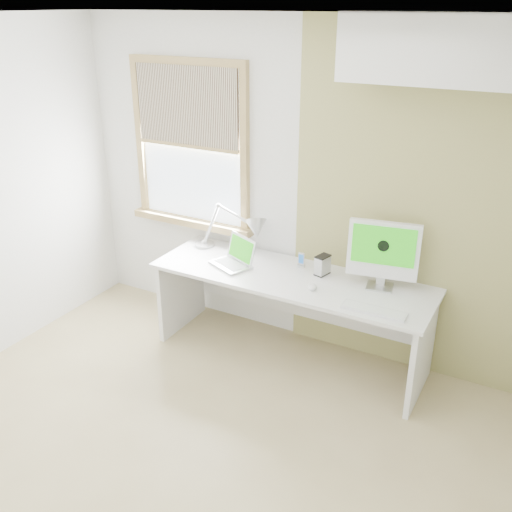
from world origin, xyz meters
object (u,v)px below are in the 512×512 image
Objects in this scene: desk_lamp at (246,230)px; imac at (383,251)px; laptop at (235,258)px; external_drive at (322,265)px; desk at (294,295)px.

imac is at bearing -2.63° from desk_lamp.
imac is (1.17, -0.05, 0.07)m from desk_lamp.
laptop is at bearing -82.28° from desk_lamp.
imac reaches higher than external_drive.
laptop reaches higher than external_drive.
imac is (0.46, 0.02, 0.20)m from external_drive.
desk_lamp is 0.73m from external_drive.
desk is at bearing -157.47° from external_drive.
external_drive is (0.20, 0.08, 0.27)m from desk.
desk_lamp reaches higher than external_drive.
desk is 3.03× the size of desk_lamp.
external_drive is (0.71, -0.07, -0.13)m from desk_lamp.
desk_lamp is at bearing 97.72° from laptop.
laptop is 0.75× the size of imac.
laptop is 2.49× the size of external_drive.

